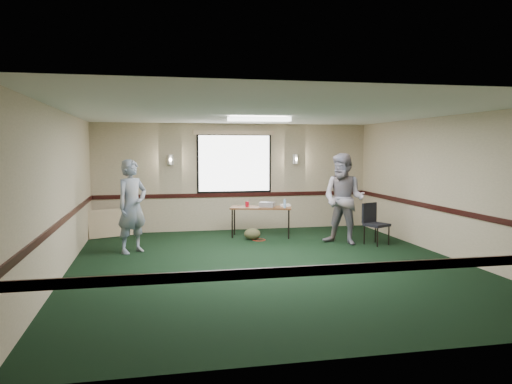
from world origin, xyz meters
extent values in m
plane|color=black|center=(0.00, 0.00, 0.00)|extent=(8.00, 8.00, 0.00)
plane|color=tan|center=(0.00, 4.00, 1.35)|extent=(7.00, 0.00, 7.00)
plane|color=tan|center=(0.00, -4.00, 1.35)|extent=(7.00, 0.00, 7.00)
plane|color=tan|center=(-3.50, 0.00, 1.35)|extent=(0.00, 8.00, 8.00)
plane|color=tan|center=(3.50, 0.00, 1.35)|extent=(0.00, 8.00, 8.00)
plane|color=silver|center=(0.00, 0.00, 2.70)|extent=(8.00, 8.00, 0.00)
cube|color=black|center=(0.00, 3.98, 0.90)|extent=(7.00, 0.03, 0.10)
cube|color=black|center=(0.00, -3.98, 0.90)|extent=(7.00, 0.03, 0.10)
cube|color=black|center=(-3.48, 0.00, 0.90)|extent=(0.03, 8.00, 0.10)
cube|color=black|center=(3.48, 0.00, 0.90)|extent=(0.03, 8.00, 0.10)
cube|color=black|center=(0.00, 3.98, 1.70)|extent=(1.90, 0.01, 1.50)
cube|color=white|center=(0.00, 3.97, 1.70)|extent=(1.80, 0.02, 1.40)
cube|color=beige|center=(0.00, 3.97, 2.47)|extent=(2.05, 0.08, 0.10)
cylinder|color=silver|center=(-1.60, 3.94, 1.80)|extent=(0.16, 0.16, 0.25)
cylinder|color=silver|center=(1.60, 3.94, 1.80)|extent=(0.16, 0.16, 0.25)
cube|color=white|center=(0.00, 1.00, 2.64)|extent=(1.20, 0.32, 0.08)
cube|color=#582D19|center=(0.44, 2.84, 0.69)|extent=(1.52, 0.94, 0.04)
cylinder|color=black|center=(-0.25, 2.80, 0.34)|extent=(0.03, 0.03, 0.67)
cylinder|color=black|center=(1.01, 2.44, 0.34)|extent=(0.03, 0.03, 0.67)
cylinder|color=black|center=(-0.12, 3.24, 0.34)|extent=(0.03, 0.03, 0.67)
cylinder|color=black|center=(1.13, 2.88, 0.34)|extent=(0.03, 0.03, 0.67)
cube|color=#92929A|center=(0.59, 2.83, 0.76)|extent=(0.42, 0.40, 0.11)
cube|color=white|center=(1.04, 2.85, 0.74)|extent=(0.22, 0.18, 0.05)
cylinder|color=red|center=(0.13, 2.94, 0.77)|extent=(0.08, 0.08, 0.13)
cylinder|color=#8BB6E4|center=(0.93, 2.52, 0.81)|extent=(0.06, 0.06, 0.20)
ellipsoid|color=#474629|center=(0.16, 2.50, 0.13)|extent=(0.46, 0.41, 0.27)
torus|color=red|center=(0.30, 2.42, 0.01)|extent=(0.30, 0.30, 0.01)
cube|color=tan|center=(-2.92, 3.60, 0.33)|extent=(1.25, 0.69, 0.65)
cube|color=black|center=(2.68, 1.39, 0.43)|extent=(0.57, 0.57, 0.06)
cube|color=black|center=(2.59, 1.58, 0.67)|extent=(0.41, 0.22, 0.43)
cylinder|color=black|center=(2.59, 1.15, 0.20)|extent=(0.03, 0.03, 0.40)
cylinder|color=black|center=(2.92, 1.30, 0.20)|extent=(0.03, 0.03, 0.40)
cylinder|color=black|center=(2.44, 1.48, 0.20)|extent=(0.03, 0.03, 0.40)
cylinder|color=black|center=(2.77, 1.63, 0.20)|extent=(0.03, 0.03, 0.40)
imported|color=#456498|center=(-2.45, 1.63, 0.93)|extent=(0.81, 0.77, 1.86)
imported|color=#7C90C1|center=(2.01, 1.61, 0.98)|extent=(1.21, 1.20, 1.97)
camera|label=1|loc=(-2.05, -8.50, 2.08)|focal=35.00mm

